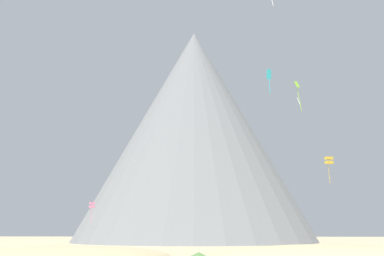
{
  "coord_description": "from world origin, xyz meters",
  "views": [
    {
      "loc": [
        4.97,
        -28.86,
        3.11
      ],
      "look_at": [
        -0.44,
        46.78,
        21.74
      ],
      "focal_mm": 39.15,
      "sensor_mm": 36.0,
      "label": 1
    }
  ],
  "objects": [
    {
      "name": "kite_lime_high",
      "position": [
        17.94,
        38.82,
        26.19
      ],
      "size": [
        0.99,
        0.79,
        5.41
      ],
      "rotation": [
        0.0,
        0.0,
        3.14
      ],
      "color": "#8CD133"
    },
    {
      "name": "kite_white_high",
      "position": [
        21.05,
        54.82,
        29.05
      ],
      "size": [
        0.8,
        0.9,
        1.41
      ],
      "rotation": [
        0.0,
        0.0,
        0.39
      ],
      "color": "white"
    },
    {
      "name": "bush_near_left",
      "position": [
        11.09,
        22.26,
        0.29
      ],
      "size": [
        3.65,
        3.65,
        0.58
      ],
      "primitive_type": "cone",
      "rotation": [
        0.0,
        0.0,
        4.29
      ],
      "color": "#668C4C",
      "rests_on": "ground_plane"
    },
    {
      "name": "kite_gold_mid",
      "position": [
        24.96,
        49.92,
        15.82
      ],
      "size": [
        1.51,
        1.53,
        4.99
      ],
      "rotation": [
        0.0,
        0.0,
        3.54
      ],
      "color": "gold"
    },
    {
      "name": "bush_low_patch",
      "position": [
        1.99,
        23.97,
        0.29
      ],
      "size": [
        2.49,
        2.49,
        0.58
      ],
      "primitive_type": "cone",
      "rotation": [
        0.0,
        0.0,
        4.79
      ],
      "color": "#568442",
      "rests_on": "ground_plane"
    },
    {
      "name": "kite_cyan_mid",
      "position": [
        11.96,
        28.1,
        24.53
      ],
      "size": [
        0.67,
        0.73,
        3.65
      ],
      "rotation": [
        0.0,
        0.0,
        2.62
      ],
      "color": "#33BCDB"
    },
    {
      "name": "bush_far_right",
      "position": [
        -10.44,
        23.65,
        0.4
      ],
      "size": [
        3.69,
        3.69,
        0.79
      ],
      "primitive_type": "cone",
      "rotation": [
        0.0,
        0.0,
        3.63
      ],
      "color": "#386633",
      "rests_on": "ground_plane"
    },
    {
      "name": "kite_pink_low",
      "position": [
        -19.0,
        47.82,
        7.63
      ],
      "size": [
        1.19,
        1.19,
        3.67
      ],
      "rotation": [
        0.0,
        0.0,
        0.62
      ],
      "color": "pink"
    },
    {
      "name": "rock_massif",
      "position": [
        -3.37,
        93.78,
        29.36
      ],
      "size": [
        83.48,
        83.48,
        64.34
      ],
      "color": "slate",
      "rests_on": "ground_plane"
    }
  ]
}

